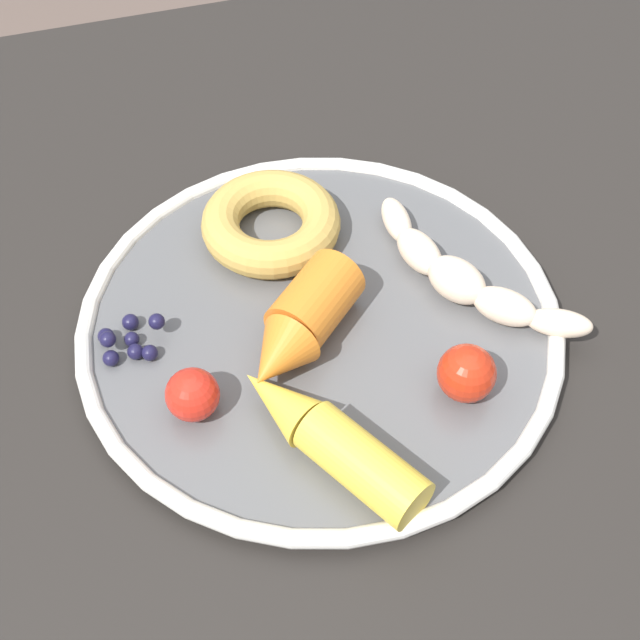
% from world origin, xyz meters
% --- Properties ---
extents(dining_table, '(0.96, 0.96, 0.75)m').
position_xyz_m(dining_table, '(0.00, 0.00, 0.66)').
color(dining_table, black).
rests_on(dining_table, ground_plane).
extents(plate, '(0.34, 0.34, 0.02)m').
position_xyz_m(plate, '(-0.04, 0.01, 0.76)').
color(plate, '#565759').
rests_on(plate, dining_table).
extents(banana, '(0.17, 0.11, 0.03)m').
position_xyz_m(banana, '(-0.04, 0.12, 0.78)').
color(banana, beige).
rests_on(banana, plate).
extents(carrot_orange, '(0.10, 0.11, 0.04)m').
position_xyz_m(carrot_orange, '(-0.03, -0.01, 0.79)').
color(carrot_orange, orange).
rests_on(carrot_orange, plate).
extents(carrot_yellow, '(0.14, 0.10, 0.03)m').
position_xyz_m(carrot_yellow, '(0.06, -0.02, 0.78)').
color(carrot_yellow, yellow).
rests_on(carrot_yellow, plate).
extents(donut, '(0.14, 0.14, 0.03)m').
position_xyz_m(donut, '(-0.13, -0.00, 0.78)').
color(donut, tan).
rests_on(donut, plate).
extents(blueberry_pile, '(0.04, 0.05, 0.02)m').
position_xyz_m(blueberry_pile, '(-0.06, -0.12, 0.77)').
color(blueberry_pile, '#191638').
rests_on(blueberry_pile, plate).
extents(tomato_near, '(0.03, 0.03, 0.03)m').
position_xyz_m(tomato_near, '(0.01, -0.09, 0.78)').
color(tomato_near, red).
rests_on(tomato_near, plate).
extents(tomato_mid, '(0.04, 0.04, 0.04)m').
position_xyz_m(tomato_mid, '(0.04, 0.08, 0.78)').
color(tomato_mid, red).
rests_on(tomato_mid, plate).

